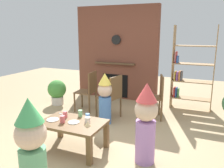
{
  "coord_description": "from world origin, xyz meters",
  "views": [
    {
      "loc": [
        1.63,
        -3.02,
        1.77
      ],
      "look_at": [
        0.15,
        0.4,
        0.91
      ],
      "focal_mm": 36.96,
      "sensor_mm": 36.0,
      "label": 1
    }
  ],
  "objects_px": {
    "coffee_table": "(73,127)",
    "paper_plate_front": "(74,122)",
    "paper_cup_far_right": "(62,119)",
    "dining_chair_middle": "(112,95)",
    "birthday_cake_slice": "(88,124)",
    "dining_chair_left": "(89,89)",
    "bookshelf": "(189,72)",
    "paper_cup_far_left": "(65,114)",
    "paper_cup_near_left": "(88,120)",
    "paper_cup_near_right": "(80,113)",
    "paper_cup_center": "(88,117)",
    "paper_plate_rear": "(53,120)",
    "child_in_pink": "(146,121)",
    "child_with_cone_hat": "(32,149)",
    "child_by_the_chairs": "(105,97)",
    "dining_chair_right": "(157,94)",
    "potted_plant_short": "(57,91)"
  },
  "relations": [
    {
      "from": "coffee_table",
      "to": "paper_plate_front",
      "type": "bearing_deg",
      "value": -26.67
    },
    {
      "from": "paper_cup_far_right",
      "to": "dining_chair_middle",
      "type": "xyz_separation_m",
      "value": [
        0.16,
        1.49,
        0.01
      ]
    },
    {
      "from": "birthday_cake_slice",
      "to": "dining_chair_left",
      "type": "bearing_deg",
      "value": 118.54
    },
    {
      "from": "bookshelf",
      "to": "paper_plate_front",
      "type": "relative_size",
      "value": 11.4
    },
    {
      "from": "paper_cup_far_left",
      "to": "coffee_table",
      "type": "bearing_deg",
      "value": -28.87
    },
    {
      "from": "paper_cup_near_left",
      "to": "dining_chair_middle",
      "type": "distance_m",
      "value": 1.36
    },
    {
      "from": "paper_cup_far_right",
      "to": "birthday_cake_slice",
      "type": "xyz_separation_m",
      "value": [
        0.4,
        0.04,
        -0.02
      ]
    },
    {
      "from": "paper_cup_near_right",
      "to": "paper_cup_far_left",
      "type": "xyz_separation_m",
      "value": [
        -0.19,
        -0.13,
        -0.0
      ]
    },
    {
      "from": "paper_cup_center",
      "to": "paper_plate_rear",
      "type": "xyz_separation_m",
      "value": [
        -0.49,
        -0.21,
        -0.05
      ]
    },
    {
      "from": "paper_cup_near_left",
      "to": "paper_cup_far_right",
      "type": "height_order",
      "value": "paper_cup_far_right"
    },
    {
      "from": "dining_chair_middle",
      "to": "paper_cup_far_left",
      "type": "bearing_deg",
      "value": 92.01
    },
    {
      "from": "paper_cup_center",
      "to": "dining_chair_left",
      "type": "relative_size",
      "value": 0.12
    },
    {
      "from": "paper_plate_front",
      "to": "child_in_pink",
      "type": "relative_size",
      "value": 0.15
    },
    {
      "from": "paper_cup_center",
      "to": "child_with_cone_hat",
      "type": "xyz_separation_m",
      "value": [
        0.06,
        -1.25,
        0.11
      ]
    },
    {
      "from": "coffee_table",
      "to": "dining_chair_left",
      "type": "bearing_deg",
      "value": 110.89
    },
    {
      "from": "birthday_cake_slice",
      "to": "child_in_pink",
      "type": "distance_m",
      "value": 0.82
    },
    {
      "from": "child_by_the_chairs",
      "to": "paper_plate_rear",
      "type": "bearing_deg",
      "value": -14.77
    },
    {
      "from": "paper_plate_front",
      "to": "child_by_the_chairs",
      "type": "distance_m",
      "value": 1.14
    },
    {
      "from": "child_with_cone_hat",
      "to": "dining_chair_right",
      "type": "distance_m",
      "value": 2.96
    },
    {
      "from": "birthday_cake_slice",
      "to": "child_with_cone_hat",
      "type": "relative_size",
      "value": 0.09
    },
    {
      "from": "paper_cup_near_right",
      "to": "child_with_cone_hat",
      "type": "bearing_deg",
      "value": -79.53
    },
    {
      "from": "bookshelf",
      "to": "child_by_the_chairs",
      "type": "xyz_separation_m",
      "value": [
        -1.38,
        -1.58,
        -0.33
      ]
    },
    {
      "from": "paper_cup_center",
      "to": "child_in_pink",
      "type": "xyz_separation_m",
      "value": [
        0.91,
        -0.05,
        0.09
      ]
    },
    {
      "from": "birthday_cake_slice",
      "to": "dining_chair_middle",
      "type": "relative_size",
      "value": 0.11
    },
    {
      "from": "bookshelf",
      "to": "paper_cup_near_left",
      "type": "bearing_deg",
      "value": -113.67
    },
    {
      "from": "paper_cup_near_right",
      "to": "potted_plant_short",
      "type": "xyz_separation_m",
      "value": [
        -1.57,
        1.5,
        -0.16
      ]
    },
    {
      "from": "bookshelf",
      "to": "child_by_the_chairs",
      "type": "bearing_deg",
      "value": -131.14
    },
    {
      "from": "child_with_cone_hat",
      "to": "potted_plant_short",
      "type": "distance_m",
      "value": 3.39
    },
    {
      "from": "paper_cup_center",
      "to": "paper_plate_front",
      "type": "height_order",
      "value": "paper_cup_center"
    },
    {
      "from": "paper_cup_center",
      "to": "dining_chair_left",
      "type": "distance_m",
      "value": 1.68
    },
    {
      "from": "coffee_table",
      "to": "child_in_pink",
      "type": "bearing_deg",
      "value": 5.54
    },
    {
      "from": "coffee_table",
      "to": "dining_chair_right",
      "type": "distance_m",
      "value": 1.99
    },
    {
      "from": "paper_cup_center",
      "to": "paper_plate_rear",
      "type": "bearing_deg",
      "value": -157.03
    },
    {
      "from": "paper_cup_far_left",
      "to": "paper_plate_rear",
      "type": "height_order",
      "value": "paper_cup_far_left"
    },
    {
      "from": "paper_cup_far_right",
      "to": "child_with_cone_hat",
      "type": "height_order",
      "value": "child_with_cone_hat"
    },
    {
      "from": "child_with_cone_hat",
      "to": "dining_chair_right",
      "type": "height_order",
      "value": "child_with_cone_hat"
    },
    {
      "from": "coffee_table",
      "to": "paper_cup_far_left",
      "type": "relative_size",
      "value": 9.65
    },
    {
      "from": "paper_cup_far_right",
      "to": "paper_cup_far_left",
      "type": "bearing_deg",
      "value": 114.06
    },
    {
      "from": "coffee_table",
      "to": "child_with_cone_hat",
      "type": "xyz_separation_m",
      "value": [
        0.24,
        -1.1,
        0.23
      ]
    },
    {
      "from": "paper_cup_near_right",
      "to": "paper_cup_center",
      "type": "height_order",
      "value": "paper_cup_center"
    },
    {
      "from": "paper_cup_far_right",
      "to": "paper_plate_front",
      "type": "relative_size",
      "value": 0.65
    },
    {
      "from": "coffee_table",
      "to": "dining_chair_middle",
      "type": "distance_m",
      "value": 1.41
    },
    {
      "from": "paper_plate_front",
      "to": "paper_plate_rear",
      "type": "bearing_deg",
      "value": -173.59
    },
    {
      "from": "paper_cup_far_left",
      "to": "paper_cup_far_right",
      "type": "relative_size",
      "value": 0.92
    },
    {
      "from": "bookshelf",
      "to": "paper_plate_front",
      "type": "distance_m",
      "value": 3.06
    },
    {
      "from": "dining_chair_left",
      "to": "paper_cup_far_right",
      "type": "bearing_deg",
      "value": 102.75
    },
    {
      "from": "child_with_cone_hat",
      "to": "potted_plant_short",
      "type": "height_order",
      "value": "child_with_cone_hat"
    },
    {
      "from": "paper_cup_far_left",
      "to": "child_with_cone_hat",
      "type": "bearing_deg",
      "value": -69.93
    },
    {
      "from": "birthday_cake_slice",
      "to": "potted_plant_short",
      "type": "distance_m",
      "value": 2.6
    },
    {
      "from": "bookshelf",
      "to": "child_with_cone_hat",
      "type": "relative_size",
      "value": 1.65
    }
  ]
}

